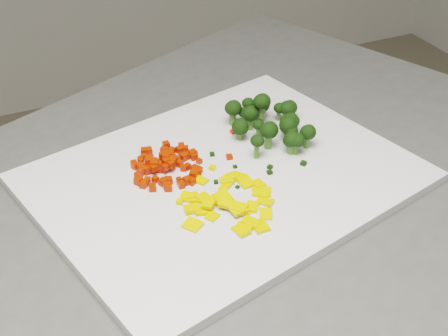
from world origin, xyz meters
name	(u,v)px	position (x,y,z in m)	size (l,w,h in m)	color
cutting_board	(224,178)	(-0.07, 0.02, 0.91)	(0.50, 0.39, 0.01)	silver
carrot_pile	(166,159)	(-0.14, 0.06, 0.93)	(0.11, 0.11, 0.03)	red
pepper_pile	(227,199)	(-0.10, -0.05, 0.92)	(0.13, 0.13, 0.02)	yellow
broccoli_pile	(269,117)	(0.03, 0.08, 0.94)	(0.13, 0.13, 0.06)	black
carrot_cube_0	(150,160)	(-0.16, 0.09, 0.92)	(0.01, 0.01, 0.01)	red
carrot_cube_1	(155,162)	(-0.16, 0.07, 0.93)	(0.01, 0.01, 0.01)	red
carrot_cube_2	(138,181)	(-0.19, 0.04, 0.92)	(0.01, 0.01, 0.01)	red
carrot_cube_3	(170,163)	(-0.14, 0.06, 0.93)	(0.01, 0.01, 0.01)	red
carrot_cube_4	(134,164)	(-0.18, 0.09, 0.92)	(0.01, 0.01, 0.01)	red
carrot_cube_5	(187,181)	(-0.13, 0.02, 0.92)	(0.01, 0.01, 0.01)	red
carrot_cube_6	(138,175)	(-0.18, 0.06, 0.92)	(0.01, 0.01, 0.01)	red
carrot_cube_7	(160,166)	(-0.15, 0.07, 0.92)	(0.01, 0.01, 0.01)	red
carrot_cube_8	(144,157)	(-0.16, 0.10, 0.92)	(0.01, 0.01, 0.01)	red
carrot_cube_9	(170,155)	(-0.13, 0.07, 0.93)	(0.01, 0.01, 0.01)	red
carrot_cube_10	(153,188)	(-0.18, 0.02, 0.92)	(0.01, 0.01, 0.01)	red
carrot_cube_11	(180,164)	(-0.12, 0.06, 0.92)	(0.01, 0.01, 0.01)	red
carrot_cube_12	(179,180)	(-0.14, 0.03, 0.92)	(0.01, 0.01, 0.01)	red
carrot_cube_13	(184,157)	(-0.11, 0.07, 0.92)	(0.01, 0.01, 0.01)	red
carrot_cube_14	(172,158)	(-0.13, 0.07, 0.93)	(0.01, 0.01, 0.01)	red
carrot_cube_15	(163,182)	(-0.16, 0.03, 0.92)	(0.01, 0.01, 0.01)	red
carrot_cube_16	(193,154)	(-0.10, 0.07, 0.92)	(0.01, 0.01, 0.01)	red
carrot_cube_17	(181,185)	(-0.14, 0.01, 0.92)	(0.01, 0.01, 0.01)	red
carrot_cube_18	(164,165)	(-0.14, 0.07, 0.92)	(0.01, 0.01, 0.01)	red
carrot_cube_19	(140,159)	(-0.17, 0.10, 0.92)	(0.01, 0.01, 0.01)	red
carrot_cube_20	(147,180)	(-0.18, 0.04, 0.92)	(0.01, 0.01, 0.01)	red
carrot_cube_21	(165,167)	(-0.15, 0.05, 0.92)	(0.01, 0.01, 0.01)	red
carrot_cube_22	(198,170)	(-0.10, 0.03, 0.92)	(0.01, 0.01, 0.01)	red
carrot_cube_23	(167,166)	(-0.14, 0.06, 0.92)	(0.01, 0.01, 0.01)	red
carrot_cube_24	(194,175)	(-0.12, 0.03, 0.92)	(0.01, 0.01, 0.01)	red
carrot_cube_25	(180,150)	(-0.11, 0.09, 0.92)	(0.01, 0.01, 0.01)	red
carrot_cube_26	(149,151)	(-0.15, 0.11, 0.92)	(0.01, 0.01, 0.01)	red
carrot_cube_27	(135,166)	(-0.18, 0.08, 0.92)	(0.01, 0.01, 0.01)	red
carrot_cube_28	(166,157)	(-0.14, 0.07, 0.93)	(0.01, 0.01, 0.01)	red
carrot_cube_29	(140,166)	(-0.18, 0.08, 0.92)	(0.01, 0.01, 0.01)	red
carrot_cube_30	(199,161)	(-0.09, 0.06, 0.92)	(0.01, 0.01, 0.01)	red
carrot_cube_31	(166,145)	(-0.12, 0.11, 0.92)	(0.01, 0.01, 0.01)	red
carrot_cube_32	(194,156)	(-0.10, 0.07, 0.92)	(0.01, 0.01, 0.01)	red
carrot_cube_33	(145,183)	(-0.18, 0.04, 0.92)	(0.01, 0.01, 0.01)	red
carrot_cube_34	(145,169)	(-0.17, 0.07, 0.92)	(0.01, 0.01, 0.01)	red
carrot_cube_35	(177,159)	(-0.12, 0.07, 0.92)	(0.01, 0.01, 0.01)	red
carrot_cube_36	(172,151)	(-0.12, 0.10, 0.92)	(0.01, 0.01, 0.01)	red
carrot_cube_37	(167,186)	(-0.16, 0.02, 0.92)	(0.01, 0.01, 0.01)	red
carrot_cube_38	(147,170)	(-0.17, 0.06, 0.92)	(0.01, 0.01, 0.01)	red
carrot_cube_39	(148,167)	(-0.17, 0.07, 0.92)	(0.01, 0.01, 0.01)	red
carrot_cube_40	(189,156)	(-0.10, 0.07, 0.92)	(0.01, 0.01, 0.01)	red
carrot_cube_41	(141,161)	(-0.17, 0.09, 0.92)	(0.01, 0.01, 0.01)	red
carrot_cube_42	(181,146)	(-0.10, 0.10, 0.92)	(0.01, 0.01, 0.01)	red
carrot_cube_43	(144,170)	(-0.17, 0.06, 0.92)	(0.01, 0.01, 0.01)	red
carrot_cube_44	(166,162)	(-0.14, 0.06, 0.92)	(0.01, 0.01, 0.01)	red
carrot_cube_45	(155,179)	(-0.17, 0.04, 0.92)	(0.01, 0.01, 0.01)	red
carrot_cube_46	(164,150)	(-0.13, 0.10, 0.92)	(0.01, 0.01, 0.01)	red
carrot_cube_47	(171,164)	(-0.14, 0.05, 0.93)	(0.01, 0.01, 0.01)	red
carrot_cube_48	(166,156)	(-0.14, 0.07, 0.93)	(0.01, 0.01, 0.01)	red
carrot_cube_49	(172,161)	(-0.13, 0.06, 0.93)	(0.01, 0.01, 0.01)	red
carrot_cube_50	(166,162)	(-0.14, 0.06, 0.93)	(0.01, 0.01, 0.01)	red
carrot_cube_51	(144,152)	(-0.16, 0.11, 0.92)	(0.01, 0.01, 0.01)	red
carrot_cube_52	(197,172)	(-0.11, 0.03, 0.92)	(0.01, 0.01, 0.01)	red
carrot_cube_53	(192,181)	(-0.12, 0.01, 0.92)	(0.01, 0.01, 0.01)	red
carrot_cube_54	(168,187)	(-0.16, 0.01, 0.92)	(0.01, 0.01, 0.01)	red
carrot_cube_55	(149,161)	(-0.16, 0.07, 0.93)	(0.01, 0.01, 0.01)	red
carrot_cube_56	(193,154)	(-0.10, 0.08, 0.92)	(0.01, 0.01, 0.01)	red
carrot_cube_57	(161,167)	(-0.15, 0.06, 0.92)	(0.01, 0.01, 0.01)	red
carrot_cube_58	(149,167)	(-0.16, 0.07, 0.92)	(0.01, 0.01, 0.01)	red
carrot_cube_59	(187,166)	(-0.11, 0.05, 0.92)	(0.01, 0.01, 0.01)	red
carrot_cube_60	(158,165)	(-0.15, 0.06, 0.93)	(0.01, 0.01, 0.01)	red
carrot_cube_61	(143,185)	(-0.19, 0.03, 0.92)	(0.01, 0.01, 0.01)	red
carrot_cube_62	(154,168)	(-0.16, 0.05, 0.93)	(0.01, 0.01, 0.01)	red
carrot_cube_63	(169,181)	(-0.15, 0.03, 0.92)	(0.01, 0.01, 0.01)	red
carrot_cube_64	(195,169)	(-0.11, 0.04, 0.92)	(0.01, 0.01, 0.01)	red
carrot_cube_65	(167,180)	(-0.15, 0.03, 0.92)	(0.01, 0.01, 0.01)	red
carrot_cube_66	(171,160)	(-0.13, 0.06, 0.93)	(0.01, 0.01, 0.01)	red
carrot_cube_67	(185,149)	(-0.10, 0.09, 0.92)	(0.01, 0.01, 0.01)	red
carrot_cube_68	(161,155)	(-0.14, 0.08, 0.93)	(0.01, 0.01, 0.01)	red
carrot_cube_69	(154,164)	(-0.16, 0.06, 0.93)	(0.01, 0.01, 0.01)	red
carrot_cube_70	(187,181)	(-0.13, 0.02, 0.92)	(0.01, 0.01, 0.01)	red
carrot_cube_71	(184,168)	(-0.12, 0.05, 0.92)	(0.01, 0.01, 0.01)	red
carrot_cube_72	(164,153)	(-0.13, 0.10, 0.92)	(0.01, 0.01, 0.01)	red
carrot_cube_73	(160,169)	(-0.15, 0.06, 0.92)	(0.01, 0.01, 0.01)	red
carrot_cube_74	(162,159)	(-0.14, 0.08, 0.92)	(0.01, 0.01, 0.01)	red
carrot_cube_75	(181,184)	(-0.14, 0.01, 0.92)	(0.01, 0.01, 0.01)	red
pepper_chunk_0	(209,202)	(-0.12, -0.04, 0.92)	(0.02, 0.02, 0.00)	yellow
pepper_chunk_1	(242,226)	(-0.10, -0.10, 0.92)	(0.01, 0.02, 0.00)	yellow
pepper_chunk_2	(226,204)	(-0.10, -0.06, 0.92)	(0.01, 0.02, 0.01)	yellow
pepper_chunk_3	(217,199)	(-0.11, -0.04, 0.92)	(0.02, 0.02, 0.00)	yellow
pepper_chunk_4	(246,183)	(-0.05, -0.02, 0.92)	(0.02, 0.02, 0.01)	yellow
pepper_chunk_5	(192,209)	(-0.14, -0.04, 0.92)	(0.02, 0.02, 0.01)	yellow
pepper_chunk_6	(227,180)	(-0.08, 0.00, 0.92)	(0.02, 0.02, 0.01)	yellow
pepper_chunk_7	(203,210)	(-0.13, -0.05, 0.92)	(0.02, 0.02, 0.00)	yellow
pepper_chunk_8	(253,224)	(-0.08, -0.10, 0.92)	(0.02, 0.02, 0.01)	yellow
pepper_chunk_9	(208,204)	(-0.12, -0.05, 0.92)	(0.01, 0.01, 0.00)	yellow
pepper_chunk_10	(267,192)	(-0.04, -0.05, 0.92)	(0.02, 0.01, 0.00)	yellow
pepper_chunk_11	(196,198)	(-0.13, -0.02, 0.92)	(0.02, 0.02, 0.00)	yellow
pepper_chunk_12	(261,226)	(-0.08, -0.11, 0.92)	(0.02, 0.02, 0.00)	yellow
pepper_chunk_13	(250,222)	(-0.09, -0.10, 0.92)	(0.02, 0.02, 0.00)	yellow
pepper_chunk_14	(212,216)	(-0.13, -0.06, 0.92)	(0.01, 0.02, 0.00)	yellow
pepper_chunk_15	(204,198)	(-0.12, -0.03, 0.92)	(0.02, 0.02, 0.00)	yellow
pepper_chunk_16	(201,181)	(-0.11, 0.01, 0.92)	(0.01, 0.02, 0.00)	yellow
pepper_chunk_17	(239,209)	(-0.09, -0.07, 0.92)	(0.02, 0.02, 0.00)	yellow
pepper_chunk_18	(226,201)	(-0.10, -0.04, 0.92)	(0.02, 0.01, 0.01)	yellow
pepper_chunk_19	(240,177)	(-0.06, 0.00, 0.92)	(0.02, 0.02, 0.01)	yellow
pepper_chunk_20	(258,184)	(-0.04, -0.03, 0.92)	(0.01, 0.02, 0.01)	yellow
pepper_chunk_21	(193,225)	(-0.15, -0.07, 0.92)	(0.02, 0.02, 0.00)	yellow
pepper_chunk_22	(190,196)	(-0.14, -0.02, 0.92)	(0.02, 0.01, 0.01)	yellow
pepper_chunk_23	(219,198)	(-0.11, -0.04, 0.92)	(0.01, 0.02, 0.00)	yellow
pepper_chunk_24	(266,214)	(-0.06, -0.09, 0.92)	(0.02, 0.02, 0.00)	yellow
pepper_chunk_25	(245,228)	(-0.10, -0.10, 0.92)	(0.02, 0.02, 0.00)	yellow
pepper_chunk_26	(242,211)	(-0.09, -0.07, 0.92)	(0.02, 0.02, 0.00)	yellow
pepper_chunk_27	(225,187)	(-0.08, -0.01, 0.92)	(0.02, 0.01, 0.00)	yellow
pepper_chunk_28	(186,197)	(-0.14, -0.01, 0.92)	(0.02, 0.02, 0.00)	yellow
pepper_chunk_29	(239,208)	(-0.09, -0.07, 0.92)	(0.02, 0.02, 0.01)	yellow
pepper_chunk_30	(261,194)	(-0.05, -0.05, 0.92)	(0.02, 0.01, 0.00)	yellow
pepper_chunk_31	(259,189)	(-0.05, -0.04, 0.92)	(0.02, 0.01, 0.00)	yellow
pepper_chunk_32	(233,176)	(-0.06, 0.00, 0.92)	(0.02, 0.01, 0.01)	yellow
pepper_chunk_33	(228,199)	(-0.10, -0.05, 0.92)	(0.02, 0.01, 0.00)	yellow
pepper_chunk_34	(240,231)	(-0.11, -0.11, 0.92)	(0.02, 0.01, 0.00)	yellow
pepper_chunk_35	(265,202)	(-0.05, -0.06, 0.92)	(0.02, 0.02, 0.00)	yellow
pepper_chunk_36	(223,193)	(-0.09, -0.03, 0.92)	(0.01, 0.01, 0.00)	yellow
pepper_chunk_37	(252,207)	(-0.07, -0.07, 0.92)	(0.02, 0.02, 0.01)	yellow
pepper_chunk_38	(226,179)	(-0.08, 0.00, 0.92)	(0.02, 0.01, 0.00)	yellow
broccoli_floret_0	(290,123)	(0.07, 0.08, 0.93)	(0.03, 0.03, 0.03)	black
broccoli_floret_1	(286,125)	(0.06, 0.07, 0.93)	(0.02, 0.02, 0.03)	black
broccoli_floret_2	(250,118)	(0.01, 0.11, 0.93)	(0.04, 0.04, 0.04)	black
broccoli_floret_3	(261,106)	(0.03, 0.11, 0.95)	(0.04, 0.04, 0.04)	black
broccoli_floret_4	(240,130)	(-0.01, 0.09, 0.93)	(0.04, 0.04, 0.03)	black
broccoli_floret_5	(268,136)	(0.01, 0.05, 0.93)	(0.04, 0.04, 0.04)	black
broccoli_floret_6	(243,116)	(0.01, 0.13, 0.93)	(0.02, 0.02, 0.03)	black
broccoli_floret_7	(259,112)	(0.04, 0.13, 0.93)	(0.03, 0.03, 0.03)	black
broccoli_floret_8	(287,129)	(0.05, 0.06, 0.93)	(0.04, 0.04, 0.04)	black
broccoli_floret_9	(257,147)	(-0.01, 0.03, 0.93)	(0.03, 0.03, 0.04)	black
broccoli_floret_10	(287,112)	(0.08, 0.11, 0.93)	(0.04, 0.04, 0.03)	black
broccoli_floret_11	(296,144)	(0.04, 0.02, 0.93)	(0.03, 0.03, 0.03)	black
broccoli_floret_12	(292,124)	(0.07, 0.08, 0.93)	(0.03, 0.03, 0.03)	black
broccoli_floret_13	(291,135)	(0.05, 0.05, 0.93)	(0.03, 0.03, 0.03)	black
broccoli_floret_14	(279,112)	(0.07, 0.12, 0.93)	(0.03, 0.03, 0.03)	black
broccoli_floret_15	(289,144)	(0.04, 0.03, 0.93)	(0.03, 0.03, 0.03)	black
broccoli_floret_16	(258,129)	(0.01, 0.08, 0.93)	(0.02, 0.02, 0.03)	black
broccoli_floret_17	(233,113)	(0.00, 0.14, 0.93)	(0.04, 0.04, 0.04)	black
broccoli_floret_18	(261,108)	(0.05, 0.14, 0.93)	(0.04, 0.04, 0.03)	black
broccoli_floret_19	(248,108)	(0.03, 0.15, 0.93)	(0.03, 0.03, 0.03)	black
broccoli_floret_20	(292,143)	(0.04, 0.02, 0.93)	(0.04, 0.04, 0.04)	black
broccoli_floret_21	(288,111)	(0.08, 0.11, 0.93)	(0.04, 0.04, 0.03)	black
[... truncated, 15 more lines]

